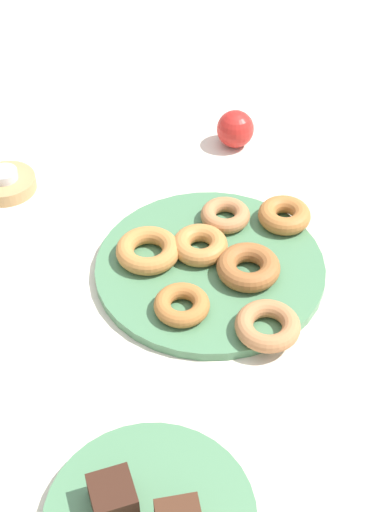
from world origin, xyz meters
TOP-DOWN VIEW (x-y plane):
  - ground_plane at (0.00, 0.00)m, footprint 2.40×2.40m
  - donut_plate at (0.00, 0.00)m, footprint 0.33×0.33m
  - donut_0 at (0.03, 0.00)m, footprint 0.10×0.10m
  - donut_1 at (-0.04, -0.04)m, footprint 0.10×0.10m
  - donut_2 at (0.07, -0.07)m, footprint 0.09×0.09m
  - donut_3 at (0.06, 0.07)m, footprint 0.13×0.13m
  - donut_4 at (-0.06, 0.08)m, footprint 0.11×0.11m
  - donut_5 at (-0.15, -0.00)m, footprint 0.10×0.10m
  - donut_6 at (0.02, -0.14)m, footprint 0.09×0.09m
  - brownie_far at (-0.27, 0.28)m, footprint 0.06×0.05m
  - candle_holder at (0.33, 0.19)m, footprint 0.10×0.10m
  - tealight at (0.33, 0.19)m, footprint 0.04×0.04m
  - apple at (0.25, -0.20)m, footprint 0.07×0.07m

SIDE VIEW (x-z plane):
  - ground_plane at x=0.00m, z-range 0.00..0.00m
  - donut_plate at x=0.00m, z-range 0.00..0.01m
  - candle_holder at x=0.33m, z-range 0.00..0.02m
  - donut_4 at x=-0.06m, z-range 0.01..0.04m
  - donut_2 at x=0.07m, z-range 0.01..0.04m
  - donut_5 at x=-0.15m, z-range 0.01..0.04m
  - donut_3 at x=0.06m, z-range 0.01..0.04m
  - donut_0 at x=0.03m, z-range 0.01..0.04m
  - donut_6 at x=0.02m, z-range 0.01..0.04m
  - donut_1 at x=-0.04m, z-range 0.01..0.04m
  - tealight at x=0.33m, z-range 0.02..0.04m
  - apple at x=0.25m, z-range 0.00..0.07m
  - brownie_far at x=-0.27m, z-range 0.02..0.05m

